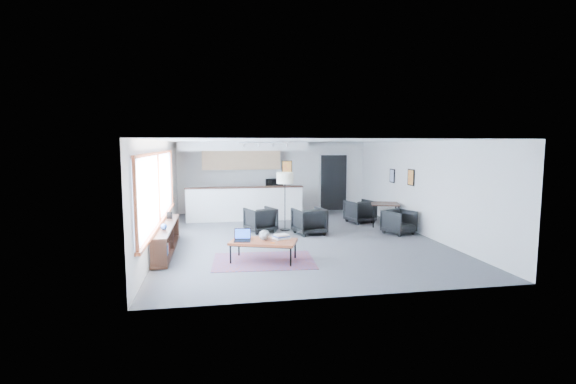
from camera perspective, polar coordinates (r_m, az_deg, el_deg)
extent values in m
cube|color=#4D4D50|center=(11.38, 1.20, -6.22)|extent=(7.00, 9.00, 0.01)
cube|color=white|center=(11.10, 1.23, 7.04)|extent=(7.00, 9.00, 0.01)
cube|color=silver|center=(15.59, -2.01, 2.09)|extent=(7.00, 0.01, 2.60)
cube|color=silver|center=(6.84, 8.59, -3.69)|extent=(7.00, 0.01, 2.60)
cube|color=silver|center=(11.03, -16.94, -0.03)|extent=(0.01, 9.00, 2.60)
cube|color=silver|center=(12.33, 17.40, 0.62)|extent=(0.01, 9.00, 2.60)
cube|color=#8CBFFF|center=(10.12, -17.39, 0.53)|extent=(0.02, 5.80, 1.55)
cube|color=brown|center=(10.23, -17.07, -3.93)|extent=(0.10, 5.95, 0.06)
cube|color=brown|center=(10.07, -17.43, 5.06)|extent=(0.06, 5.95, 0.06)
cube|color=brown|center=(7.27, -20.12, -1.82)|extent=(0.06, 0.06, 1.60)
cube|color=brown|center=(10.12, -17.27, 0.53)|extent=(0.06, 0.06, 1.60)
cube|color=brown|center=(12.99, -15.68, 1.85)|extent=(0.06, 0.06, 1.60)
cube|color=#341B12|center=(10.13, -16.33, -4.47)|extent=(0.35, 3.00, 0.05)
cube|color=#341B12|center=(10.25, -16.23, -7.60)|extent=(0.35, 3.00, 0.05)
cube|color=#341B12|center=(8.79, -17.30, -8.11)|extent=(0.33, 0.04, 0.55)
cube|color=#341B12|center=(10.19, -16.28, -6.07)|extent=(0.33, 0.04, 0.55)
cube|color=#341B12|center=(11.60, -15.51, -4.52)|extent=(0.33, 0.04, 0.55)
cube|color=#3359A5|center=(8.97, -17.15, -8.83)|extent=(0.18, 0.04, 0.20)
cube|color=silver|center=(9.13, -17.02, -8.49)|extent=(0.18, 0.04, 0.22)
cube|color=maroon|center=(9.29, -16.89, -8.16)|extent=(0.18, 0.04, 0.24)
cube|color=#341B12|center=(9.46, -16.77, -8.02)|extent=(0.18, 0.04, 0.20)
cube|color=#3359A5|center=(9.62, -16.65, -7.71)|extent=(0.18, 0.04, 0.22)
cube|color=silver|center=(9.78, -16.54, -7.41)|extent=(0.18, 0.04, 0.24)
cube|color=maroon|center=(9.95, -16.43, -7.29)|extent=(0.18, 0.04, 0.20)
cube|color=#341B12|center=(10.11, -16.32, -7.00)|extent=(0.18, 0.04, 0.22)
cube|color=#3359A5|center=(10.27, -16.22, -6.73)|extent=(0.18, 0.03, 0.24)
cube|color=silver|center=(10.44, -16.12, -6.63)|extent=(0.18, 0.03, 0.20)
cube|color=maroon|center=(10.60, -16.02, -6.37)|extent=(0.18, 0.03, 0.22)
cube|color=#341B12|center=(10.77, -15.93, -6.11)|extent=(0.18, 0.04, 0.24)
cube|color=black|center=(10.89, -15.90, -3.08)|extent=(0.14, 0.02, 0.18)
sphere|color=#264C99|center=(9.52, -16.62, -4.58)|extent=(0.14, 0.14, 0.14)
cube|color=white|center=(13.76, -5.90, -1.68)|extent=(3.80, 0.25, 1.10)
cube|color=#341B12|center=(13.69, -5.93, 0.64)|extent=(3.85, 0.32, 0.04)
cube|color=white|center=(15.21, -6.30, -1.28)|extent=(3.80, 0.60, 0.90)
cube|color=#2D2D2D|center=(15.15, -6.32, 0.45)|extent=(3.82, 0.62, 0.04)
cube|color=tan|center=(15.23, -6.40, 4.40)|extent=(2.80, 0.35, 0.70)
cube|color=white|center=(14.52, -6.25, 6.27)|extent=(4.20, 1.80, 0.30)
cube|color=black|center=(13.82, -0.16, 3.40)|extent=(0.35, 0.03, 0.45)
cube|color=orange|center=(13.80, -0.15, 3.39)|extent=(0.30, 0.01, 0.40)
cube|color=black|center=(16.01, 6.22, 1.28)|extent=(1.00, 0.12, 2.10)
cube|color=white|center=(15.88, 4.40, 1.25)|extent=(0.06, 0.10, 2.10)
cube|color=white|center=(16.17, 7.98, 1.30)|extent=(0.06, 0.10, 2.10)
cube|color=white|center=(15.96, 6.25, 5.11)|extent=(1.10, 0.10, 0.06)
cube|color=silver|center=(13.18, -3.23, 6.76)|extent=(1.60, 0.04, 0.04)
cylinder|color=silver|center=(13.12, -6.06, 6.38)|extent=(0.07, 0.07, 0.09)
cylinder|color=silver|center=(13.16, -4.10, 6.40)|extent=(0.07, 0.07, 0.09)
cylinder|color=silver|center=(13.21, -2.14, 6.42)|extent=(0.07, 0.07, 0.09)
cylinder|color=silver|center=(13.28, -0.21, 6.42)|extent=(0.07, 0.07, 0.09)
cube|color=black|center=(12.65, 16.47, 1.93)|extent=(0.03, 0.38, 0.48)
cube|color=orange|center=(12.64, 16.41, 1.93)|extent=(0.00, 0.32, 0.42)
cube|color=black|center=(13.82, 14.07, 2.16)|extent=(0.03, 0.34, 0.44)
cube|color=#859FC5|center=(13.82, 14.01, 2.16)|extent=(0.00, 0.28, 0.38)
cube|color=#573044|center=(9.13, -3.34, -9.37)|extent=(2.25, 1.62, 0.01)
cube|color=brown|center=(9.02, -3.36, -6.80)|extent=(1.56, 1.16, 0.05)
cube|color=black|center=(8.94, -7.86, -8.46)|extent=(0.04, 0.04, 0.41)
cube|color=black|center=(9.53, -6.72, -7.49)|extent=(0.04, 0.04, 0.41)
cube|color=black|center=(8.66, 0.38, -8.90)|extent=(0.04, 0.04, 0.41)
cube|color=black|center=(9.27, 1.00, -7.85)|extent=(0.04, 0.04, 0.41)
cube|color=black|center=(8.73, -3.82, -7.48)|extent=(1.26, 0.47, 0.03)
cube|color=black|center=(9.33, -2.93, -6.54)|extent=(1.26, 0.47, 0.03)
cube|color=black|center=(8.98, -6.27, -6.64)|extent=(0.38, 0.30, 0.02)
cube|color=black|center=(9.08, -6.22, -5.69)|extent=(0.35, 0.11, 0.23)
cube|color=blue|center=(9.08, -6.23, -5.70)|extent=(0.32, 0.09, 0.20)
sphere|color=gray|center=(8.99, -3.21, -5.91)|extent=(0.23, 0.23, 0.23)
cube|color=silver|center=(9.16, -0.92, -6.28)|extent=(0.40, 0.36, 0.04)
cube|color=#3359A5|center=(9.16, -0.92, -6.06)|extent=(0.36, 0.33, 0.03)
cube|color=silver|center=(9.12, -0.91, -5.90)|extent=(0.34, 0.30, 0.03)
cube|color=#E5590C|center=(8.79, -2.12, -6.95)|extent=(0.12, 0.12, 0.01)
imported|color=black|center=(12.03, -3.79, -3.62)|extent=(0.96, 0.94, 0.78)
imported|color=black|center=(11.69, 2.90, -3.80)|extent=(0.94, 0.90, 0.82)
cylinder|color=black|center=(12.31, -0.42, -5.14)|extent=(0.39, 0.39, 0.03)
cylinder|color=black|center=(12.18, -0.42, -1.79)|extent=(0.03, 0.03, 1.43)
cylinder|color=#F0EAC5|center=(12.09, -0.42, 1.93)|extent=(0.64, 0.64, 0.32)
cube|color=#341B12|center=(13.19, 13.13, -1.58)|extent=(1.04, 1.04, 0.04)
cylinder|color=black|center=(12.85, 11.61, -3.34)|extent=(0.05, 0.05, 0.66)
cylinder|color=black|center=(13.58, 11.39, -2.81)|extent=(0.05, 0.05, 0.66)
cylinder|color=black|center=(12.93, 14.88, -3.37)|extent=(0.05, 0.05, 0.66)
cylinder|color=black|center=(13.65, 14.49, -2.84)|extent=(0.05, 0.05, 0.66)
imported|color=black|center=(12.12, 14.93, -4.09)|extent=(0.81, 0.79, 0.64)
imported|color=black|center=(13.63, 9.79, -2.70)|extent=(0.81, 0.78, 0.68)
imported|color=black|center=(15.25, -1.87, 1.34)|extent=(0.61, 0.37, 0.39)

